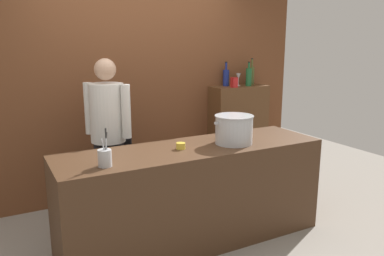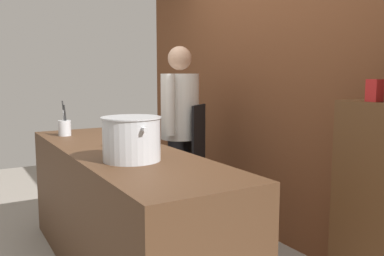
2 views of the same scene
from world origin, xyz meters
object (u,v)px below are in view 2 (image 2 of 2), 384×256
object	(u,v)px
utensil_crock	(65,127)
spice_tin_red	(375,90)
butter_jar	(112,143)
stockpot_large	(132,139)
chef	(180,125)

from	to	relation	value
utensil_crock	spice_tin_red	size ratio (longest dim) A/B	2.34
butter_jar	utensil_crock	bearing A→B (deg)	-167.12
butter_jar	stockpot_large	bearing A→B (deg)	-6.59
stockpot_large	utensil_crock	bearing A→B (deg)	-175.17
spice_tin_red	chef	bearing A→B (deg)	-169.86
stockpot_large	butter_jar	xyz separation A→B (m)	(-0.51, 0.06, -0.10)
chef	utensil_crock	bearing A→B (deg)	124.19
spice_tin_red	stockpot_large	bearing A→B (deg)	-124.11
chef	butter_jar	size ratio (longest dim) A/B	20.35
stockpot_large	spice_tin_red	bearing A→B (deg)	55.89
stockpot_large	spice_tin_red	xyz separation A→B (m)	(0.78, 1.15, 0.29)
stockpot_large	butter_jar	world-z (taller)	stockpot_large
stockpot_large	butter_jar	bearing A→B (deg)	173.41
butter_jar	spice_tin_red	bearing A→B (deg)	40.17
stockpot_large	spice_tin_red	distance (m)	1.42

